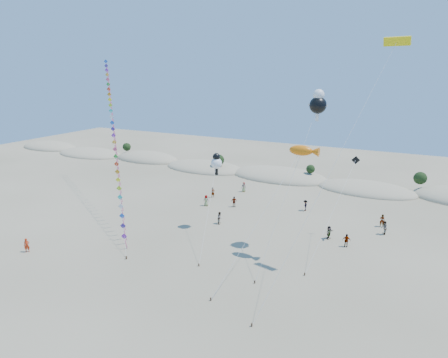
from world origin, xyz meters
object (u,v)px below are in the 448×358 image
Objects in this scene: flyer_foreground at (27,245)px; fish_kite at (304,151)px; parafoil_kite at (394,47)px; kite_train at (113,130)px.

fish_kite is at bearing -22.72° from flyer_foreground.
parafoil_kite is (7.20, 0.79, 9.77)m from fish_kite.
flyer_foreground is at bearing -155.09° from fish_kite.
kite_train is at bearing 171.21° from fish_kite.
kite_train is 15.90× the size of flyer_foreground.
parafoil_kite is 13.83× the size of flyer_foreground.
fish_kite is 12.16m from parafoil_kite.
parafoil_kite is (36.68, -3.77, 10.26)m from kite_train.
parafoil_kite is 42.42m from flyer_foreground.
flyer_foreground is (-34.51, -13.47, -20.68)m from parafoil_kite.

